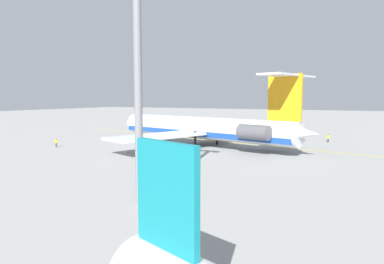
{
  "coord_description": "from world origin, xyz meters",
  "views": [
    {
      "loc": [
        -21.49,
        68.2,
        9.3
      ],
      "look_at": [
        5.72,
        12.72,
        3.04
      ],
      "focal_mm": 32.18,
      "sensor_mm": 36.0,
      "label": 1
    }
  ],
  "objects_px": {
    "ground_crew_near_nose": "(328,137)",
    "ground_crew_near_tail": "(173,172)",
    "main_jetliner": "(206,128)",
    "light_mast": "(138,55)",
    "ground_crew_portside": "(201,127)",
    "safety_cone_nose": "(174,131)",
    "ground_crew_starboard": "(56,142)"
  },
  "relations": [
    {
      "from": "main_jetliner",
      "to": "ground_crew_portside",
      "type": "distance_m",
      "value": 30.69
    },
    {
      "from": "ground_crew_starboard",
      "to": "ground_crew_near_tail",
      "type": "bearing_deg",
      "value": -148.1
    },
    {
      "from": "ground_crew_starboard",
      "to": "ground_crew_near_nose",
      "type": "bearing_deg",
      "value": -92.18
    },
    {
      "from": "ground_crew_portside",
      "to": "ground_crew_starboard",
      "type": "height_order",
      "value": "ground_crew_starboard"
    },
    {
      "from": "ground_crew_near_tail",
      "to": "light_mast",
      "type": "relative_size",
      "value": 0.07
    },
    {
      "from": "main_jetliner",
      "to": "light_mast",
      "type": "height_order",
      "value": "light_mast"
    },
    {
      "from": "light_mast",
      "to": "ground_crew_portside",
      "type": "bearing_deg",
      "value": -70.08
    },
    {
      "from": "ground_crew_portside",
      "to": "ground_crew_starboard",
      "type": "bearing_deg",
      "value": 162.33
    },
    {
      "from": "ground_crew_near_tail",
      "to": "ground_crew_portside",
      "type": "relative_size",
      "value": 1.03
    },
    {
      "from": "main_jetliner",
      "to": "ground_crew_portside",
      "type": "bearing_deg",
      "value": -49.01
    },
    {
      "from": "main_jetliner",
      "to": "safety_cone_nose",
      "type": "height_order",
      "value": "main_jetliner"
    },
    {
      "from": "main_jetliner",
      "to": "ground_crew_starboard",
      "type": "distance_m",
      "value": 28.15
    },
    {
      "from": "ground_crew_near_tail",
      "to": "ground_crew_starboard",
      "type": "distance_m",
      "value": 34.73
    },
    {
      "from": "ground_crew_near_tail",
      "to": "ground_crew_portside",
      "type": "xyz_separation_m",
      "value": [
        21.19,
        -53.79,
        -0.03
      ]
    },
    {
      "from": "main_jetliner",
      "to": "ground_crew_near_nose",
      "type": "bearing_deg",
      "value": -125.94
    },
    {
      "from": "ground_crew_near_tail",
      "to": "light_mast",
      "type": "distance_m",
      "value": 14.38
    },
    {
      "from": "ground_crew_near_tail",
      "to": "light_mast",
      "type": "height_order",
      "value": "light_mast"
    },
    {
      "from": "ground_crew_near_tail",
      "to": "safety_cone_nose",
      "type": "relative_size",
      "value": 3.08
    },
    {
      "from": "main_jetliner",
      "to": "light_mast",
      "type": "xyz_separation_m",
      "value": [
        -8.78,
        34.55,
        9.34
      ]
    },
    {
      "from": "main_jetliner",
      "to": "light_mast",
      "type": "bearing_deg",
      "value": 118.74
    },
    {
      "from": "safety_cone_nose",
      "to": "main_jetliner",
      "type": "bearing_deg",
      "value": 131.66
    },
    {
      "from": "ground_crew_near_tail",
      "to": "main_jetliner",
      "type": "bearing_deg",
      "value": -31.2
    },
    {
      "from": "ground_crew_near_tail",
      "to": "safety_cone_nose",
      "type": "bearing_deg",
      "value": -18.19
    },
    {
      "from": "ground_crew_near_nose",
      "to": "ground_crew_portside",
      "type": "distance_m",
      "value": 35.52
    },
    {
      "from": "ground_crew_near_nose",
      "to": "light_mast",
      "type": "bearing_deg",
      "value": -24.25
    },
    {
      "from": "main_jetliner",
      "to": "ground_crew_starboard",
      "type": "bearing_deg",
      "value": 42.94
    },
    {
      "from": "ground_crew_near_nose",
      "to": "ground_crew_near_tail",
      "type": "height_order",
      "value": "ground_crew_near_nose"
    },
    {
      "from": "ground_crew_near_nose",
      "to": "ground_crew_near_tail",
      "type": "distance_m",
      "value": 44.98
    },
    {
      "from": "ground_crew_near_tail",
      "to": "light_mast",
      "type": "xyz_separation_m",
      "value": [
        -1.25,
        8.13,
        11.8
      ]
    },
    {
      "from": "main_jetliner",
      "to": "ground_crew_near_nose",
      "type": "relative_size",
      "value": 25.52
    },
    {
      "from": "safety_cone_nose",
      "to": "ground_crew_portside",
      "type": "bearing_deg",
      "value": -128.09
    },
    {
      "from": "ground_crew_near_nose",
      "to": "ground_crew_starboard",
      "type": "distance_m",
      "value": 54.04
    }
  ]
}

